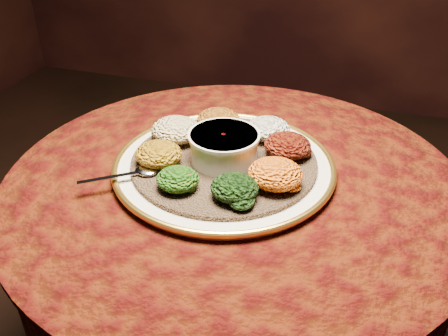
% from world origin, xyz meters
% --- Properties ---
extents(table, '(0.96, 0.96, 0.73)m').
position_xyz_m(table, '(0.00, 0.00, 0.55)').
color(table, black).
rests_on(table, ground).
extents(platter, '(0.55, 0.55, 0.02)m').
position_xyz_m(platter, '(-0.03, 0.02, 0.75)').
color(platter, silver).
rests_on(platter, table).
extents(injera, '(0.48, 0.48, 0.01)m').
position_xyz_m(injera, '(-0.03, 0.02, 0.76)').
color(injera, brown).
rests_on(injera, platter).
extents(stew_bowl, '(0.15, 0.15, 0.06)m').
position_xyz_m(stew_bowl, '(-0.03, 0.02, 0.80)').
color(stew_bowl, silver).
rests_on(stew_bowl, injera).
extents(spoon, '(0.14, 0.10, 0.01)m').
position_xyz_m(spoon, '(-0.17, -0.09, 0.77)').
color(spoon, silver).
rests_on(spoon, injera).
extents(portion_ayib, '(0.10, 0.09, 0.05)m').
position_xyz_m(portion_ayib, '(0.04, 0.14, 0.79)').
color(portion_ayib, white).
rests_on(portion_ayib, injera).
extents(portion_kitfo, '(0.10, 0.09, 0.05)m').
position_xyz_m(portion_kitfo, '(0.09, 0.08, 0.79)').
color(portion_kitfo, black).
rests_on(portion_kitfo, injera).
extents(portion_tikil, '(0.11, 0.10, 0.05)m').
position_xyz_m(portion_tikil, '(0.09, -0.04, 0.79)').
color(portion_tikil, '#BC6A0F').
rests_on(portion_tikil, injera).
extents(portion_gomen, '(0.09, 0.09, 0.04)m').
position_xyz_m(portion_gomen, '(0.03, -0.10, 0.78)').
color(portion_gomen, black).
rests_on(portion_gomen, injera).
extents(portion_mixveg, '(0.08, 0.08, 0.04)m').
position_xyz_m(portion_mixveg, '(-0.08, -0.11, 0.78)').
color(portion_mixveg, '#9A4109').
rests_on(portion_mixveg, injera).
extents(portion_kik, '(0.10, 0.09, 0.05)m').
position_xyz_m(portion_kik, '(-0.15, -0.04, 0.79)').
color(portion_kik, '#996F0D').
rests_on(portion_kik, injera).
extents(portion_timatim, '(0.11, 0.10, 0.05)m').
position_xyz_m(portion_timatim, '(-0.15, 0.06, 0.79)').
color(portion_timatim, maroon).
rests_on(portion_timatim, injera).
extents(portion_shiro, '(0.10, 0.10, 0.05)m').
position_xyz_m(portion_shiro, '(-0.08, 0.14, 0.79)').
color(portion_shiro, '#975312').
rests_on(portion_shiro, injera).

